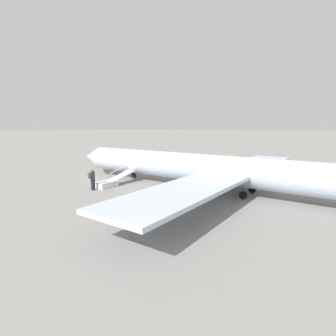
% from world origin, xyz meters
% --- Properties ---
extents(ground_plane, '(600.00, 600.00, 0.00)m').
position_xyz_m(ground_plane, '(0.00, 0.00, 0.00)').
color(ground_plane, gray).
extents(airplane_main, '(32.08, 24.69, 5.90)m').
position_xyz_m(airplane_main, '(-0.89, 0.02, 1.76)').
color(airplane_main, silver).
rests_on(airplane_main, ground).
extents(boarding_stairs, '(1.14, 4.03, 1.54)m').
position_xyz_m(boarding_stairs, '(8.07, 3.51, 0.36)').
color(boarding_stairs, silver).
rests_on(boarding_stairs, ground).
extents(passenger, '(0.36, 0.54, 1.74)m').
position_xyz_m(passenger, '(8.21, 5.24, 1.00)').
color(passenger, '#23232D').
rests_on(passenger, ground).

